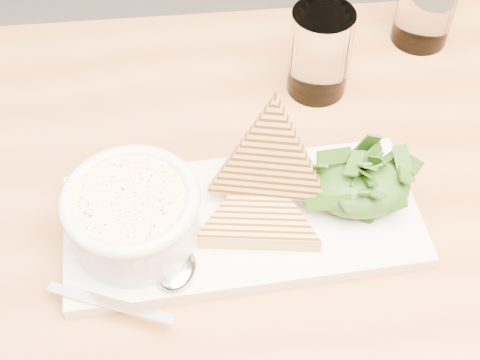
{
  "coord_description": "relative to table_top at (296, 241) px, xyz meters",
  "views": [
    {
      "loc": [
        -0.18,
        -0.17,
        1.31
      ],
      "look_at": [
        -0.13,
        0.25,
        0.8
      ],
      "focal_mm": 50.0,
      "sensor_mm": 36.0,
      "label": 1
    }
  ],
  "objects": [
    {
      "name": "glass_near",
      "position": [
        0.06,
        0.21,
        0.08
      ],
      "size": [
        0.07,
        0.07,
        0.11
      ],
      "primitive_type": "cylinder",
      "color": "white",
      "rests_on": "table_top"
    },
    {
      "name": "sandwich_lean",
      "position": [
        -0.02,
        0.04,
        0.08
      ],
      "size": [
        0.17,
        0.16,
        0.16
      ],
      "primitive_type": null,
      "rotation": [
        1.18,
        0.0,
        -0.25
      ],
      "color": "tan",
      "rests_on": "sandwich_flat"
    },
    {
      "name": "arugula_pile",
      "position": [
        0.07,
        0.02,
        0.06
      ],
      "size": [
        0.11,
        0.1,
        0.05
      ],
      "primitive_type": null,
      "color": "#2C4D16",
      "rests_on": "platter"
    },
    {
      "name": "soup",
      "position": [
        -0.16,
        0.01,
        0.09
      ],
      "size": [
        0.11,
        0.11,
        0.01
      ],
      "primitive_type": "cylinder",
      "color": "#FBE497",
      "rests_on": "soup_bowl"
    },
    {
      "name": "sandwich_flat",
      "position": [
        -0.04,
        0.01,
        0.04
      ],
      "size": [
        0.16,
        0.16,
        0.02
      ],
      "primitive_type": null,
      "rotation": [
        0.0,
        0.0,
        -0.17
      ],
      "color": "tan",
      "rests_on": "platter"
    },
    {
      "name": "glass_far",
      "position": [
        0.22,
        0.28,
        0.08
      ],
      "size": [
        0.07,
        0.07,
        0.11
      ],
      "primitive_type": "cylinder",
      "color": "white",
      "rests_on": "table_top"
    },
    {
      "name": "table_top",
      "position": [
        0.0,
        0.0,
        0.0
      ],
      "size": [
        1.13,
        0.78,
        0.04
      ],
      "primitive_type": "cube",
      "rotation": [
        0.0,
        0.0,
        -0.03
      ],
      "color": "#AE713C",
      "rests_on": "ground"
    },
    {
      "name": "soup_bowl",
      "position": [
        -0.16,
        0.01,
        0.06
      ],
      "size": [
        0.13,
        0.13,
        0.05
      ],
      "primitive_type": "cylinder",
      "color": "white",
      "rests_on": "platter"
    },
    {
      "name": "spoon_bowl",
      "position": [
        -0.13,
        -0.04,
        0.04
      ],
      "size": [
        0.05,
        0.06,
        0.01
      ],
      "primitive_type": "ellipsoid",
      "rotation": [
        0.0,
        0.0,
        -0.42
      ],
      "color": "silver",
      "rests_on": "platter"
    },
    {
      "name": "bowl_rim",
      "position": [
        -0.16,
        0.01,
        0.09
      ],
      "size": [
        0.13,
        0.13,
        0.01
      ],
      "primitive_type": "torus",
      "color": "white",
      "rests_on": "soup_bowl"
    },
    {
      "name": "spoon_handle",
      "position": [
        -0.19,
        -0.07,
        0.04
      ],
      "size": [
        0.12,
        0.06,
        0.0
      ],
      "primitive_type": "cube",
      "rotation": [
        0.0,
        0.0,
        -0.42
      ],
      "color": "silver",
      "rests_on": "platter"
    },
    {
      "name": "platter",
      "position": [
        -0.05,
        0.01,
        0.03
      ],
      "size": [
        0.36,
        0.17,
        0.02
      ],
      "primitive_type": "cube",
      "rotation": [
        0.0,
        0.0,
        0.02
      ],
      "color": "white",
      "rests_on": "table_top"
    },
    {
      "name": "salad_base",
      "position": [
        0.07,
        0.02,
        0.06
      ],
      "size": [
        0.1,
        0.08,
        0.04
      ],
      "primitive_type": "ellipsoid",
      "color": "#1B430E",
      "rests_on": "platter"
    }
  ]
}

